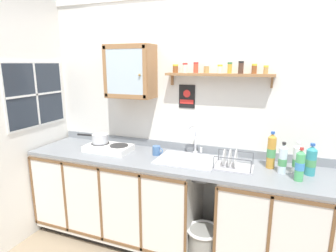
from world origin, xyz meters
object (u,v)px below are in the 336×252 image
Objects in this scene: dish_rack at (232,163)px; warning_sign at (187,97)px; hot_plate_stove at (109,148)px; wall_cabinet at (130,72)px; trash_bin at (203,247)px; mug at (157,150)px; sink at (187,163)px; bottle_soda_green_1 at (300,165)px; bottle_juice_amber_3 at (271,151)px; saucepan at (100,138)px; bottle_water_clear_0 at (283,159)px; bottle_detergent_teal_2 at (311,161)px; bottle_opaque_white_4 at (297,160)px.

warning_sign is (-0.53, 0.32, 0.53)m from dish_rack.
wall_cabinet reaches higher than hot_plate_stove.
mug is at bearing 157.54° from trash_bin.
dish_rack is 1.35m from wall_cabinet.
sink is at bearing -5.10° from mug.
dish_rack is at bearing 170.40° from bottle_soda_green_1.
bottle_soda_green_1 is 0.30m from bottle_juice_amber_3.
wall_cabinet is (-1.09, 0.20, 0.77)m from dish_rack.
saucepan is 1.03× the size of dish_rack.
bottle_water_clear_0 is 0.22m from bottle_detergent_teal_2.
bottle_juice_amber_3 reaches higher than dish_rack.
dish_rack reaches higher than trash_bin.
warning_sign is at bearing 124.59° from trash_bin.
bottle_juice_amber_3 reaches higher than bottle_opaque_white_4.
bottle_detergent_teal_2 is at bearing 1.79° from hot_plate_stove.
bottle_soda_green_1 is (1.92, -0.12, 0.00)m from saucepan.
bottle_water_clear_0 is at bearing -0.00° from saucepan.
hot_plate_stove is 0.52m from mug.
hot_plate_stove is 0.89× the size of wall_cabinet.
mug is (-0.33, 0.03, 0.07)m from sink.
bottle_soda_green_1 is at bearing -85.44° from bottle_opaque_white_4.
mug is at bearing 172.58° from bottle_soda_green_1.
mug reaches higher than trash_bin.
mug is (0.64, 0.05, -0.08)m from saucepan.
trash_bin is (1.19, -0.18, -0.86)m from saucepan.
bottle_soda_green_1 is 0.15m from bottle_opaque_white_4.
bottle_soda_green_1 is 1.78m from wall_cabinet.
saucepan is at bearing 180.00° from bottle_water_clear_0.
bottle_juice_amber_3 reaches higher than mug.
bottle_water_clear_0 is 0.50× the size of wall_cabinet.
bottle_soda_green_1 reaches higher than bottle_detergent_teal_2.
dish_rack reaches higher than saucepan.
saucepan is 1.25× the size of bottle_opaque_white_4.
bottle_juice_amber_3 is at bearing 135.92° from bottle_soda_green_1.
bottle_water_clear_0 is 0.41m from dish_rack.
sink is 2.05× the size of bottle_soda_green_1.
bottle_opaque_white_4 is (0.20, -0.06, -0.03)m from bottle_juice_amber_3.
hot_plate_stove is 0.15m from saucepan.
bottle_soda_green_1 reaches higher than bottle_water_clear_0.
wall_cabinet is (0.30, 0.17, 0.69)m from saucepan.
bottle_juice_amber_3 reaches higher than bottle_soda_green_1.
bottle_detergent_teal_2 is at bearing 15.17° from trash_bin.
bottle_opaque_white_4 is at bearing -14.24° from warning_sign.
mug is at bearing -19.49° from wall_cabinet.
trash_bin is at bearing -41.59° from sink.
saucepan is 1.28× the size of bottle_soda_green_1.
bottle_soda_green_1 is (0.95, -0.14, 0.15)m from sink.
trash_bin is (0.56, -0.23, -0.79)m from mug.
saucepan is (-0.97, -0.02, 0.15)m from sink.
sink is at bearing 173.47° from dish_rack.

